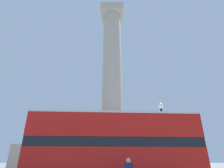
% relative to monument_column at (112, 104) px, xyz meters
% --- Properties ---
extents(monument_column, '(5.62, 5.62, 18.55)m').
position_rel_monument_column_xyz_m(monument_column, '(0.00, 0.00, 0.00)').
color(monument_column, '#ADA593').
rests_on(monument_column, ground_plane).
extents(bus_b, '(10.67, 3.56, 4.32)m').
position_rel_monument_column_xyz_m(bus_b, '(0.26, -3.62, -3.81)').
color(bus_b, red).
rests_on(bus_b, ground_plane).
extents(equestrian_statue, '(3.81, 3.10, 6.27)m').
position_rel_monument_column_xyz_m(equestrian_statue, '(-8.54, 3.90, -4.43)').
color(equestrian_statue, '#ADA593').
rests_on(equestrian_statue, ground_plane).
extents(street_lamp, '(0.45, 0.45, 5.72)m').
position_rel_monument_column_xyz_m(street_lamp, '(3.91, -1.86, -2.84)').
color(street_lamp, black).
rests_on(street_lamp, ground_plane).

